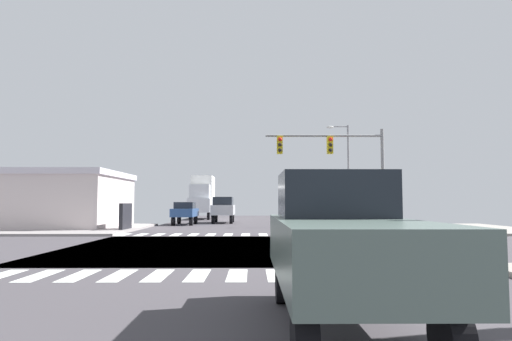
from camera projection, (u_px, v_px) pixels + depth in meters
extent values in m
cube|color=#3F3B40|center=(237.00, 248.00, 18.78)|extent=(14.00, 90.00, 0.05)
cube|color=#3F3B40|center=(237.00, 248.00, 18.78)|extent=(90.00, 12.00, 0.05)
cube|color=gray|center=(434.00, 229.00, 30.86)|extent=(12.00, 12.00, 0.14)
cube|color=gray|center=(51.00, 229.00, 30.66)|extent=(12.00, 12.00, 0.14)
cube|color=white|center=(0.00, 276.00, 11.46)|extent=(0.50, 2.00, 0.01)
cube|color=white|center=(39.00, 276.00, 11.47)|extent=(0.50, 2.00, 0.01)
cube|color=white|center=(79.00, 275.00, 11.47)|extent=(0.50, 2.00, 0.01)
cube|color=white|center=(119.00, 275.00, 11.48)|extent=(0.50, 2.00, 0.01)
cube|color=white|center=(158.00, 275.00, 11.49)|extent=(0.50, 2.00, 0.01)
cube|color=white|center=(198.00, 275.00, 11.50)|extent=(0.50, 2.00, 0.01)
cube|color=white|center=(237.00, 275.00, 11.51)|extent=(0.50, 2.00, 0.01)
cube|color=white|center=(277.00, 275.00, 11.51)|extent=(0.50, 2.00, 0.01)
cube|color=white|center=(316.00, 275.00, 11.52)|extent=(0.50, 2.00, 0.01)
cube|color=white|center=(355.00, 275.00, 11.53)|extent=(0.50, 2.00, 0.01)
cube|color=white|center=(394.00, 275.00, 11.54)|extent=(0.50, 2.00, 0.01)
cube|color=white|center=(434.00, 275.00, 11.55)|extent=(0.50, 2.00, 0.01)
cube|color=white|center=(473.00, 275.00, 11.55)|extent=(0.50, 2.00, 0.01)
cube|color=white|center=(124.00, 235.00, 26.01)|extent=(0.50, 2.00, 0.01)
cube|color=white|center=(141.00, 235.00, 26.02)|extent=(0.50, 2.00, 0.01)
cube|color=white|center=(159.00, 235.00, 26.03)|extent=(0.50, 2.00, 0.01)
cube|color=white|center=(176.00, 235.00, 26.04)|extent=(0.50, 2.00, 0.01)
cube|color=white|center=(193.00, 235.00, 26.05)|extent=(0.50, 2.00, 0.01)
cube|color=white|center=(211.00, 235.00, 26.05)|extent=(0.50, 2.00, 0.01)
cube|color=white|center=(228.00, 235.00, 26.06)|extent=(0.50, 2.00, 0.01)
cube|color=white|center=(246.00, 235.00, 26.07)|extent=(0.50, 2.00, 0.01)
cube|color=white|center=(263.00, 235.00, 26.08)|extent=(0.50, 2.00, 0.01)
cube|color=white|center=(280.00, 235.00, 26.08)|extent=(0.50, 2.00, 0.01)
cube|color=white|center=(298.00, 235.00, 26.09)|extent=(0.50, 2.00, 0.01)
cube|color=white|center=(315.00, 235.00, 26.10)|extent=(0.50, 2.00, 0.01)
cube|color=white|center=(333.00, 235.00, 26.11)|extent=(0.50, 2.00, 0.01)
cube|color=white|center=(350.00, 235.00, 26.12)|extent=(0.50, 2.00, 0.01)
cylinder|color=gray|center=(383.00, 182.00, 26.12)|extent=(0.20, 0.20, 6.10)
cylinder|color=gray|center=(324.00, 136.00, 26.28)|extent=(6.76, 0.14, 0.14)
cube|color=yellow|center=(330.00, 145.00, 26.25)|extent=(0.32, 0.40, 1.00)
sphere|color=red|center=(331.00, 139.00, 26.03)|extent=(0.22, 0.22, 0.22)
sphere|color=black|center=(331.00, 145.00, 26.00)|extent=(0.22, 0.22, 0.22)
sphere|color=black|center=(331.00, 150.00, 25.98)|extent=(0.22, 0.22, 0.22)
cube|color=yellow|center=(280.00, 145.00, 26.22)|extent=(0.32, 0.40, 1.00)
sphere|color=red|center=(280.00, 139.00, 26.00)|extent=(0.22, 0.22, 0.22)
sphere|color=black|center=(280.00, 145.00, 25.98)|extent=(0.22, 0.22, 0.22)
sphere|color=black|center=(280.00, 150.00, 25.96)|extent=(0.22, 0.22, 0.22)
cylinder|color=gray|center=(349.00, 176.00, 35.18)|extent=(0.16, 0.16, 7.87)
cylinder|color=gray|center=(339.00, 127.00, 35.44)|extent=(1.40, 0.10, 0.10)
ellipsoid|color=silver|center=(330.00, 127.00, 35.44)|extent=(0.60, 0.32, 0.20)
cube|color=beige|center=(14.00, 203.00, 32.68)|extent=(14.96, 8.81, 3.65)
cube|color=silver|center=(15.00, 175.00, 32.82)|extent=(15.26, 9.11, 0.40)
cube|color=black|center=(126.00, 217.00, 29.29)|extent=(0.24, 2.20, 1.80)
cylinder|color=black|center=(231.00, 219.00, 39.51)|extent=(0.26, 0.74, 0.74)
cylinder|color=black|center=(213.00, 219.00, 39.50)|extent=(0.26, 0.74, 0.74)
cylinder|color=black|center=(233.00, 218.00, 42.63)|extent=(0.26, 0.74, 0.74)
cylinder|color=black|center=(216.00, 218.00, 42.62)|extent=(0.26, 0.74, 0.74)
cube|color=#B4B5B9|center=(223.00, 210.00, 41.12)|extent=(1.96, 4.60, 0.88)
cube|color=black|center=(223.00, 201.00, 41.18)|extent=(1.69, 3.22, 0.72)
cylinder|color=black|center=(283.00, 282.00, 8.39)|extent=(0.26, 0.74, 0.74)
cylinder|color=black|center=(369.00, 282.00, 8.40)|extent=(0.26, 0.74, 0.74)
cylinder|color=black|center=(304.00, 339.00, 4.93)|extent=(0.26, 0.74, 0.74)
cylinder|color=black|center=(451.00, 338.00, 4.94)|extent=(0.26, 0.74, 0.74)
cube|color=#50625B|center=(345.00, 248.00, 6.72)|extent=(2.00, 5.10, 0.86)
cube|color=black|center=(333.00, 195.00, 7.67)|extent=(1.76, 1.79, 0.75)
cylinder|color=black|center=(208.00, 216.00, 48.25)|extent=(0.26, 0.80, 0.80)
cylinder|color=black|center=(190.00, 216.00, 48.24)|extent=(0.26, 0.80, 0.80)
cylinder|color=black|center=(212.00, 215.00, 53.14)|extent=(0.26, 0.80, 0.80)
cylinder|color=black|center=(196.00, 215.00, 53.12)|extent=(0.26, 0.80, 0.80)
cube|color=silver|center=(202.00, 205.00, 50.77)|extent=(2.40, 7.20, 1.49)
cube|color=white|center=(203.00, 187.00, 51.99)|extent=(2.30, 4.18, 2.56)
cube|color=silver|center=(200.00, 191.00, 48.72)|extent=(2.11, 2.02, 1.49)
cylinder|color=black|center=(191.00, 221.00, 36.40)|extent=(0.26, 0.68, 0.68)
cylinder|color=black|center=(173.00, 221.00, 36.39)|extent=(0.26, 0.68, 0.68)
cylinder|color=black|center=(196.00, 220.00, 39.31)|extent=(0.26, 0.68, 0.68)
cylinder|color=black|center=(179.00, 220.00, 39.30)|extent=(0.26, 0.68, 0.68)
cube|color=navy|center=(185.00, 213.00, 37.90)|extent=(1.80, 4.30, 0.66)
cube|color=black|center=(185.00, 205.00, 37.94)|extent=(1.55, 2.24, 0.54)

